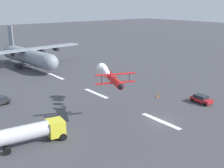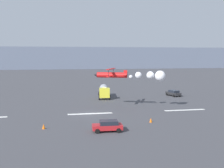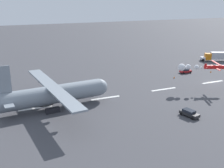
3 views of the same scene
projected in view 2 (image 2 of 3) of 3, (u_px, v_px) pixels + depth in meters
name	position (u px, v px, depth m)	size (l,w,h in m)	color
ground_plane	(90.00, 114.00, 50.89)	(440.00, 440.00, 0.00)	#424247
runway_stripe_4	(90.00, 114.00, 50.89)	(8.00, 0.90, 0.01)	white
runway_stripe_5	(185.00, 110.00, 54.29)	(8.00, 0.90, 0.01)	white
mountain_ridge_distant	(65.00, 58.00, 223.80)	(396.00, 16.00, 17.14)	slate
stunt_biplane_red	(137.00, 75.00, 55.42)	(13.31, 7.87, 2.32)	red
fuel_tanker_truck	(104.00, 91.00, 70.43)	(3.81, 8.99, 2.90)	yellow
followme_car_yellow	(108.00, 126.00, 38.84)	(4.18, 2.21, 1.52)	#B21E23
airport_staff_sedan	(173.00, 93.00, 73.27)	(2.77, 4.78, 1.52)	#262628
traffic_cone_near	(44.00, 126.00, 40.27)	(0.44, 0.44, 0.75)	orange
traffic_cone_far	(151.00, 120.00, 44.24)	(0.44, 0.44, 0.75)	orange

